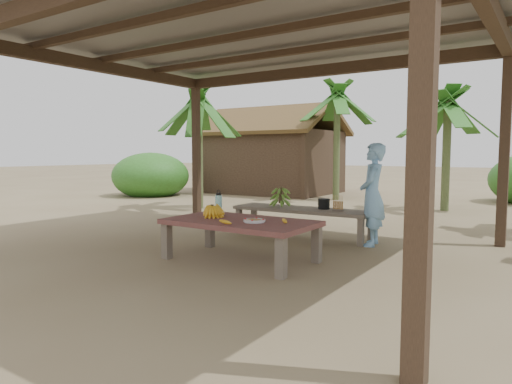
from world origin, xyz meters
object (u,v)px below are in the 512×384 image
Objects in this scene: ripe_banana_bunch at (212,210)px; woman at (372,195)px; cooking_pot at (324,204)px; water_flask at (219,204)px; work_table at (240,225)px; bench at (302,212)px; plate at (254,221)px.

ripe_banana_bunch is 2.30m from woman.
ripe_banana_bunch is 1.64× the size of cooking_pot.
woman is (1.55, 1.52, 0.09)m from water_flask.
work_table is 0.81× the size of bench.
work_table is 1.24× the size of woman.
ripe_banana_bunch is at bearing -69.04° from water_flask.
woman is (1.14, -0.04, 0.33)m from bench.
cooking_pot reaches higher than bench.
woman is (0.81, -0.14, 0.20)m from cooking_pot.
woman reaches higher than ripe_banana_bunch.
water_flask is at bearing 110.96° from ripe_banana_bunch.
woman is (1.02, 1.78, 0.29)m from work_table.
bench is at bearing 80.04° from ripe_banana_bunch.
woman reaches higher than cooking_pot.
woman is at bearing 50.62° from ripe_banana_bunch.
ripe_banana_bunch is 0.69m from plate.
bench is 0.37m from cooking_pot.
plate is at bearing -88.98° from cooking_pot.
cooking_pot reaches higher than work_table.
water_flask is (-0.53, 0.26, 0.20)m from work_table.
plate reaches higher than work_table.
bench is 1.18m from woman.
work_table is at bearing -87.80° from bench.
work_table is at bearing 166.30° from plate.
plate is (0.25, -0.06, 0.08)m from work_table.
plate is 0.80× the size of water_flask.
water_flask reaches higher than cooking_pot.
work_table is at bearing -25.77° from water_flask.
work_table is 1.93m from cooking_pot.
plate is (0.68, -0.06, -0.07)m from ripe_banana_bunch.
cooking_pot is 0.12× the size of woman.
plate is at bearing -80.57° from bench.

